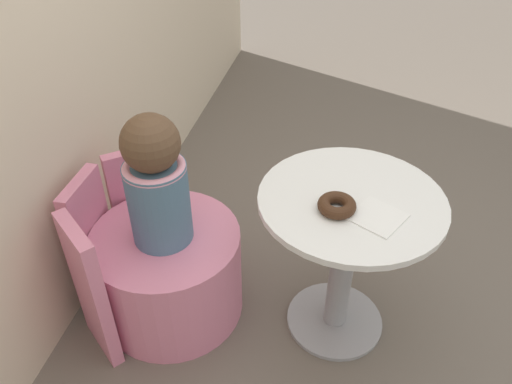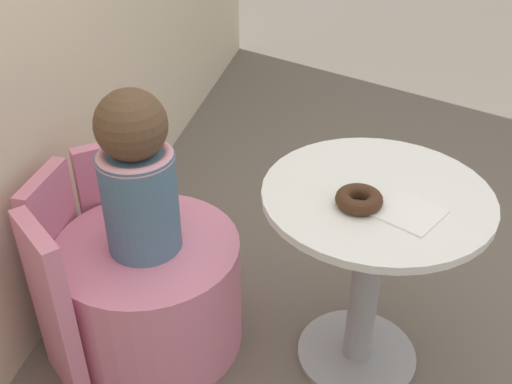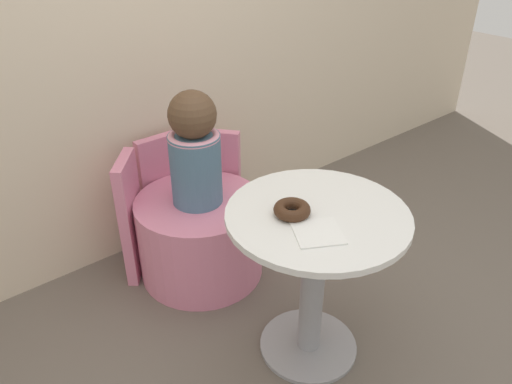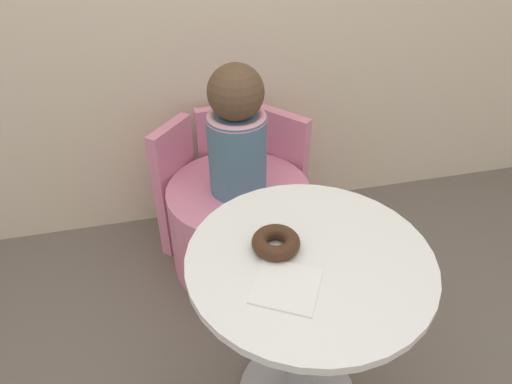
# 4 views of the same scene
# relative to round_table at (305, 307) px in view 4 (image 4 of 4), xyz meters

# --- Properties ---
(round_table) EXTENTS (0.67, 0.67, 0.67)m
(round_table) POSITION_rel_round_table_xyz_m (0.00, 0.00, 0.00)
(round_table) COLOR #99999E
(round_table) RESTS_ON ground_plane
(tub_chair) EXTENTS (0.61, 0.61, 0.42)m
(tub_chair) POSITION_rel_round_table_xyz_m (-0.06, 0.70, -0.26)
(tub_chair) COLOR pink
(tub_chair) RESTS_ON ground_plane
(booth_backrest) EXTENTS (0.71, 0.26, 0.63)m
(booth_backrest) POSITION_rel_round_table_xyz_m (-0.06, 0.95, -0.16)
(booth_backrest) COLOR pink
(booth_backrest) RESTS_ON ground_plane
(child_figure) EXTENTS (0.23, 0.23, 0.53)m
(child_figure) POSITION_rel_round_table_xyz_m (-0.06, 0.70, 0.21)
(child_figure) COLOR slate
(child_figure) RESTS_ON tub_chair
(donut) EXTENTS (0.13, 0.13, 0.04)m
(donut) POSITION_rel_round_table_xyz_m (-0.08, 0.05, 0.23)
(donut) COLOR #3D2314
(donut) RESTS_ON round_table
(paper_napkin) EXTENTS (0.21, 0.21, 0.01)m
(paper_napkin) POSITION_rel_round_table_xyz_m (-0.09, -0.09, 0.21)
(paper_napkin) COLOR white
(paper_napkin) RESTS_ON round_table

